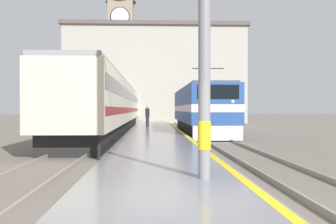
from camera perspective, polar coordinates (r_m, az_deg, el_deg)
name	(u,v)px	position (r m, az deg, el deg)	size (l,w,h in m)	color
ground_plane	(154,129)	(36.12, -2.00, -2.44)	(200.00, 200.00, 0.00)	#70665B
platform	(155,130)	(31.12, -1.93, -2.57)	(3.52, 140.00, 0.37)	slate
rail_track_near	(197,131)	(31.34, 4.23, -2.83)	(2.83, 140.00, 0.16)	#70665B
rail_track_far	(112,132)	(31.28, -8.16, -2.84)	(2.83, 140.00, 0.16)	#70665B
locomotive_train	(201,109)	(29.06, 4.74, 0.37)	(2.92, 15.41, 4.45)	black
passenger_train	(112,106)	(31.53, -8.11, 0.93)	(2.92, 35.11, 3.88)	black
person_on_platform	(147,116)	(31.99, -3.00, -0.55)	(0.34, 0.34, 1.71)	#23232D
clock_tower	(121,46)	(63.16, -6.84, 9.53)	(4.78, 4.78, 22.07)	gray
station_building	(155,74)	(52.73, -1.87, 5.47)	(23.82, 7.83, 12.83)	#A8A399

